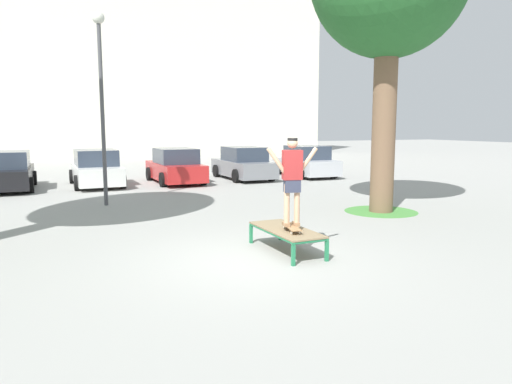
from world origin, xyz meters
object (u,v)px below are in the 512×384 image
(car_white, at_px, (96,169))
(car_silver, at_px, (306,162))
(car_red, at_px, (175,167))
(skateboard, at_px, (292,227))
(car_grey, at_px, (243,164))
(car_black, at_px, (7,172))
(light_post, at_px, (101,80))
(skater, at_px, (292,176))
(skate_box, at_px, (286,231))

(car_white, height_order, car_silver, same)
(car_white, bearing_deg, car_red, -3.25)
(skateboard, bearing_deg, car_silver, 59.71)
(car_white, relative_size, car_grey, 1.01)
(car_black, relative_size, car_grey, 1.00)
(car_silver, xyz_separation_m, light_post, (-9.99, -5.14, 3.13))
(car_grey, bearing_deg, skater, -107.89)
(car_black, height_order, car_white, same)
(car_red, bearing_deg, car_white, 176.75)
(car_white, bearing_deg, car_silver, -0.53)
(car_white, height_order, light_post, light_post)
(skater, height_order, car_white, skater)
(car_black, distance_m, car_red, 6.54)
(car_silver, bearing_deg, skate_box, -120.74)
(skater, xyz_separation_m, car_silver, (7.36, 12.59, -0.84))
(car_black, distance_m, light_post, 6.86)
(skate_box, distance_m, car_red, 12.31)
(car_black, relative_size, car_red, 1.00)
(skate_box, xyz_separation_m, car_red, (0.83, 12.28, 0.28))
(skateboard, bearing_deg, car_black, 114.15)
(skate_box, relative_size, light_post, 0.33)
(car_red, distance_m, light_post, 6.88)
(car_red, bearing_deg, car_black, 177.99)
(skater, distance_m, car_white, 12.94)
(car_black, relative_size, light_post, 0.73)
(car_white, distance_m, car_red, 3.27)
(skateboard, relative_size, car_grey, 0.20)
(car_silver, bearing_deg, skater, -120.29)
(car_black, xyz_separation_m, light_post, (3.07, -5.28, 3.13))
(car_grey, bearing_deg, car_silver, -1.50)
(skateboard, height_order, car_red, car_red)
(skateboard, distance_m, car_white, 12.92)
(skateboard, relative_size, light_post, 0.14)
(car_grey, bearing_deg, skateboard, -107.89)
(car_white, height_order, car_grey, same)
(car_black, xyz_separation_m, car_grey, (9.80, -0.05, 0.00))
(car_black, distance_m, car_white, 3.27)
(car_black, distance_m, car_silver, 13.06)
(skater, xyz_separation_m, car_grey, (4.09, 12.68, -0.84))
(car_silver, relative_size, light_post, 0.73)
(car_black, height_order, car_silver, same)
(car_silver, distance_m, light_post, 11.67)
(car_black, bearing_deg, skate_box, -65.50)
(car_black, height_order, car_grey, same)
(skate_box, relative_size, skateboard, 2.32)
(skater, height_order, car_red, skater)
(skate_box, xyz_separation_m, skater, (0.01, -0.22, 1.12))
(car_red, relative_size, car_silver, 0.99)
(car_white, relative_size, light_post, 0.73)
(skateboard, xyz_separation_m, car_silver, (7.36, 12.59, 0.15))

